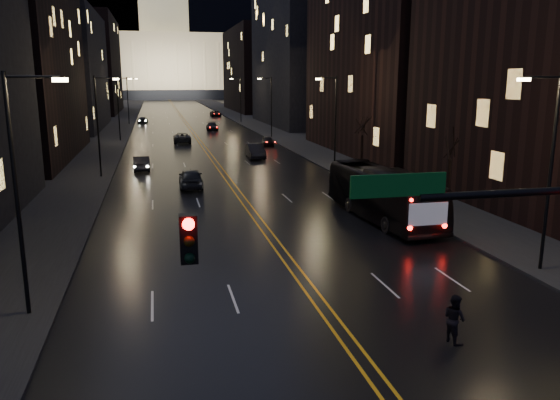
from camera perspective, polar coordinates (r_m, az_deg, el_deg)
road at (r=141.05m, az=-10.47°, el=8.82°), size 20.00×320.00×0.02m
sidewalk_left at (r=141.14m, az=-16.21°, el=8.56°), size 8.00×320.00×0.16m
sidewalk_right at (r=142.33m, az=-4.76°, el=9.04°), size 8.00×320.00×0.16m
center_line at (r=141.05m, az=-10.47°, el=8.82°), size 0.62×320.00×0.01m
building_left_mid at (r=66.56m, az=-26.85°, el=15.81°), size 12.00×30.00×28.00m
building_left_far at (r=103.74m, az=-21.64°, el=12.41°), size 12.00×34.00×20.00m
building_left_dist at (r=151.42m, az=-19.00°, el=13.14°), size 12.00×40.00×24.00m
building_right_mid at (r=106.23m, az=2.00°, el=14.86°), size 12.00×34.00×26.00m
building_right_dist at (r=153.07m, az=-2.72°, el=13.40°), size 12.00×40.00×22.00m
capitol at (r=260.85m, az=-11.85°, el=14.16°), size 90.00×50.00×58.50m
streetlamp_right_near at (r=26.90m, az=26.19°, el=3.47°), size 2.13×0.25×9.00m
streetlamp_left_near at (r=21.50m, az=-25.45°, el=1.55°), size 2.13×0.25×9.00m
streetlamp_right_mid at (r=53.50m, az=5.64°, el=8.59°), size 2.13×0.25×9.00m
streetlamp_left_mid at (r=51.00m, az=-18.33°, el=7.83°), size 2.13×0.25×9.00m
streetlamp_right_far at (r=82.47m, az=-1.03°, el=10.03°), size 2.13×0.25×9.00m
streetlamp_left_far at (r=80.87m, az=-16.42°, el=9.48°), size 2.13×0.25×9.00m
streetlamp_right_dist at (r=111.98m, az=-4.23°, el=10.67°), size 2.13×0.25×9.00m
streetlamp_left_dist at (r=110.81m, az=-15.53°, el=10.23°), size 2.13×0.25×9.00m
tree_right_mid at (r=38.03m, az=17.41°, el=5.64°), size 2.40×2.40×6.65m
tree_right_far at (r=52.41m, az=8.61°, el=7.82°), size 2.40×2.40×6.65m
bus at (r=34.93m, az=10.64°, el=0.60°), size 3.39×11.82×3.25m
oncoming_car_a at (r=45.21m, az=-9.30°, el=2.29°), size 1.99×4.72×1.59m
oncoming_car_b at (r=54.72m, az=-14.28°, el=3.75°), size 1.70×4.42×1.44m
oncoming_car_c at (r=77.39m, az=-10.19°, el=6.41°), size 2.43×5.11×1.41m
oncoming_car_d at (r=113.50m, az=-14.16°, el=8.10°), size 2.18×4.52×1.27m
receding_car_a at (r=61.39m, az=-2.60°, el=5.14°), size 1.82×4.97×1.62m
receding_car_b at (r=72.67m, az=-1.29°, el=6.17°), size 2.02×3.94×1.29m
receding_car_c at (r=95.09m, az=-7.11°, el=7.62°), size 2.18×4.86×1.38m
receding_car_d at (r=131.23m, az=-6.74°, el=8.97°), size 2.35×4.97×1.37m
pedestrian_b at (r=19.66m, az=17.76°, el=-11.72°), size 0.62×0.90×1.71m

